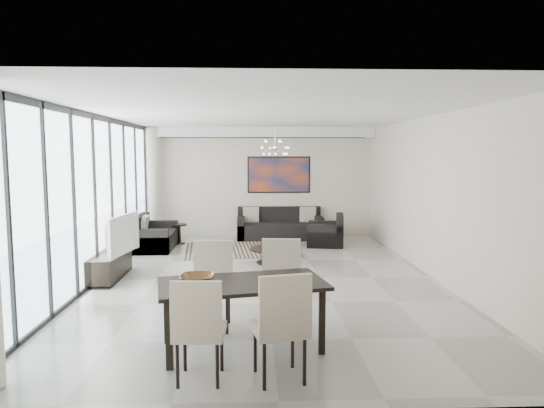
{
  "coord_description": "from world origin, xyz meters",
  "views": [
    {
      "loc": [
        -0.24,
        -8.46,
        2.23
      ],
      "look_at": [
        0.16,
        0.81,
        1.25
      ],
      "focal_mm": 32.0,
      "sensor_mm": 36.0,
      "label": 1
    }
  ],
  "objects": [
    {
      "name": "chandelier",
      "position": [
        0.3,
        2.5,
        2.35
      ],
      "size": [
        0.66,
        0.66,
        0.71
      ],
      "color": "silver",
      "rests_on": "room_shell"
    },
    {
      "name": "armchair",
      "position": [
        1.59,
        3.04,
        0.26
      ],
      "size": [
        0.99,
        1.03,
        0.76
      ],
      "color": "black",
      "rests_on": "floor"
    },
    {
      "name": "room_shell",
      "position": [
        0.46,
        0.0,
        1.45
      ],
      "size": [
        6.0,
        9.0,
        2.9
      ],
      "color": "#A8A39B",
      "rests_on": "ground"
    },
    {
      "name": "soffit",
      "position": [
        0.0,
        4.3,
        2.77
      ],
      "size": [
        5.98,
        0.4,
        0.26
      ],
      "primitive_type": "cube",
      "color": "white",
      "rests_on": "room_shell"
    },
    {
      "name": "sofa_main",
      "position": [
        0.5,
        4.07,
        0.27
      ],
      "size": [
        2.21,
        0.9,
        0.8
      ],
      "color": "black",
      "rests_on": "floor"
    },
    {
      "name": "tv_console",
      "position": [
        -2.76,
        0.11,
        0.23
      ],
      "size": [
        0.42,
        1.48,
        0.46
      ],
      "primitive_type": "cube",
      "color": "black",
      "rests_on": "floor"
    },
    {
      "name": "dining_chair_sw",
      "position": [
        -0.75,
        -3.96,
        0.61
      ],
      "size": [
        0.51,
        0.51,
        1.05
      ],
      "color": "#BEAD9D",
      "rests_on": "floor"
    },
    {
      "name": "dining_chair_se",
      "position": [
        0.05,
        -3.97,
        0.64
      ],
      "size": [
        0.6,
        0.6,
        1.1
      ],
      "color": "#BEAD9D",
      "rests_on": "floor"
    },
    {
      "name": "painting",
      "position": [
        0.5,
        4.47,
        1.65
      ],
      "size": [
        1.68,
        0.04,
        0.98
      ],
      "primitive_type": "cube",
      "color": "#C3461B",
      "rests_on": "room_shell"
    },
    {
      "name": "side_table",
      "position": [
        -2.01,
        3.42,
        0.32
      ],
      "size": [
        0.36,
        0.36,
        0.49
      ],
      "color": "black",
      "rests_on": "floor"
    },
    {
      "name": "bowl_coffee",
      "position": [
        0.16,
        1.23,
        0.35
      ],
      "size": [
        0.25,
        0.25,
        0.06
      ],
      "primitive_type": "imported",
      "rotation": [
        0.0,
        0.0,
        0.22
      ],
      "color": "brown",
      "rests_on": "coffee_table"
    },
    {
      "name": "dining_chair_nw",
      "position": [
        -0.74,
        -2.35,
        0.63
      ],
      "size": [
        0.51,
        0.51,
        1.1
      ],
      "color": "#BEAD9D",
      "rests_on": "floor"
    },
    {
      "name": "loveseat",
      "position": [
        -2.55,
        2.82,
        0.27
      ],
      "size": [
        0.88,
        1.56,
        0.78
      ],
      "color": "black",
      "rests_on": "floor"
    },
    {
      "name": "window_wall",
      "position": [
        -2.86,
        0.0,
        1.47
      ],
      "size": [
        0.37,
        8.95,
        2.9
      ],
      "color": "white",
      "rests_on": "floor"
    },
    {
      "name": "dining_table",
      "position": [
        -0.35,
        -3.1,
        0.69
      ],
      "size": [
        2.01,
        1.28,
        0.78
      ],
      "color": "black",
      "rests_on": "floor"
    },
    {
      "name": "rug",
      "position": [
        -0.47,
        2.6,
        0.01
      ],
      "size": [
        2.73,
        2.2,
        0.01
      ],
      "primitive_type": "cube",
      "rotation": [
        0.0,
        0.0,
        0.09
      ],
      "color": "black",
      "rests_on": "floor"
    },
    {
      "name": "television",
      "position": [
        -2.6,
        0.05,
        0.81
      ],
      "size": [
        0.34,
        1.21,
        0.69
      ],
      "primitive_type": "imported",
      "rotation": [
        0.0,
        0.0,
        1.41
      ],
      "color": "gray",
      "rests_on": "tv_console"
    },
    {
      "name": "bowl_dining",
      "position": [
        -0.85,
        -3.13,
        0.82
      ],
      "size": [
        0.4,
        0.4,
        0.09
      ],
      "primitive_type": "imported",
      "rotation": [
        0.0,
        0.0,
        -0.03
      ],
      "color": "brown",
      "rests_on": "dining_table"
    },
    {
      "name": "coffee_table",
      "position": [
        0.18,
        1.2,
        0.18
      ],
      "size": [
        0.89,
        0.89,
        0.31
      ],
      "color": "black",
      "rests_on": "floor"
    },
    {
      "name": "dining_chair_ne",
      "position": [
        0.14,
        -2.3,
        0.64
      ],
      "size": [
        0.54,
        0.54,
        1.1
      ],
      "color": "#BEAD9D",
      "rests_on": "floor"
    }
  ]
}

